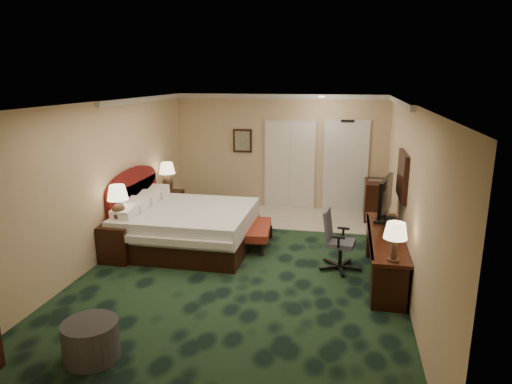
% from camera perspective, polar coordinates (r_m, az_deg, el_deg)
% --- Properties ---
extents(floor, '(5.00, 7.50, 0.00)m').
position_cam_1_polar(floor, '(7.71, -1.32, -9.43)').
color(floor, black).
rests_on(floor, ground).
extents(ceiling, '(5.00, 7.50, 0.00)m').
position_cam_1_polar(ceiling, '(7.07, -1.45, 11.05)').
color(ceiling, white).
rests_on(ceiling, wall_back).
extents(wall_back, '(5.00, 0.00, 2.70)m').
position_cam_1_polar(wall_back, '(10.89, 2.99, 5.01)').
color(wall_back, '#D5B38D').
rests_on(wall_back, ground).
extents(wall_front, '(5.00, 0.00, 2.70)m').
position_cam_1_polar(wall_front, '(3.91, -13.89, -12.69)').
color(wall_front, '#D5B38D').
rests_on(wall_front, ground).
extents(wall_left, '(0.00, 7.50, 2.70)m').
position_cam_1_polar(wall_left, '(8.18, -18.73, 1.18)').
color(wall_left, '#D5B38D').
rests_on(wall_left, ground).
extents(wall_right, '(0.00, 7.50, 2.70)m').
position_cam_1_polar(wall_right, '(7.16, 18.53, -0.60)').
color(wall_right, '#D5B38D').
rests_on(wall_right, ground).
extents(crown_molding, '(5.00, 7.50, 0.10)m').
position_cam_1_polar(crown_molding, '(7.07, -1.45, 10.65)').
color(crown_molding, silver).
rests_on(crown_molding, wall_back).
extents(tile_patch, '(3.20, 1.70, 0.01)m').
position_cam_1_polar(tile_patch, '(10.28, 7.16, -3.35)').
color(tile_patch, '#BEB6A9').
rests_on(tile_patch, ground).
extents(headboard, '(0.12, 2.00, 1.40)m').
position_cam_1_polar(headboard, '(9.16, -15.00, -1.40)').
color(headboard, '#4A0F09').
rests_on(headboard, ground).
extents(entry_door, '(1.02, 0.06, 2.18)m').
position_cam_1_polar(entry_door, '(10.80, 11.12, 3.07)').
color(entry_door, silver).
rests_on(entry_door, ground).
extents(closet_doors, '(1.20, 0.06, 2.10)m').
position_cam_1_polar(closet_doors, '(10.87, 4.24, 3.37)').
color(closet_doors, beige).
rests_on(closet_doors, ground).
extents(wall_art, '(0.45, 0.06, 0.55)m').
position_cam_1_polar(wall_art, '(10.98, -1.71, 6.42)').
color(wall_art, '#4A5B52').
rests_on(wall_art, wall_back).
extents(wall_mirror, '(0.05, 0.95, 0.75)m').
position_cam_1_polar(wall_mirror, '(7.69, 17.84, 1.98)').
color(wall_mirror, white).
rests_on(wall_mirror, wall_right).
extents(bed, '(2.29, 2.12, 0.73)m').
position_cam_1_polar(bed, '(8.60, -8.40, -4.42)').
color(bed, white).
rests_on(bed, ground).
extents(nightstand_near, '(0.52, 0.59, 0.65)m').
position_cam_1_polar(nightstand_near, '(8.26, -16.77, -5.99)').
color(nightstand_near, black).
rests_on(nightstand_near, ground).
extents(nightstand_far, '(0.51, 0.58, 0.64)m').
position_cam_1_polar(nightstand_far, '(10.26, -10.76, -1.70)').
color(nightstand_far, black).
rests_on(nightstand_far, ground).
extents(lamp_near, '(0.39, 0.39, 0.67)m').
position_cam_1_polar(lamp_near, '(8.09, -16.83, -1.50)').
color(lamp_near, black).
rests_on(lamp_near, nightstand_near).
extents(lamp_far, '(0.39, 0.39, 0.65)m').
position_cam_1_polar(lamp_far, '(10.12, -11.02, 1.83)').
color(lamp_far, black).
rests_on(lamp_far, nightstand_far).
extents(bed_bench, '(0.52, 1.19, 0.39)m').
position_cam_1_polar(bed_bench, '(8.57, 0.35, -5.51)').
color(bed_bench, brown).
rests_on(bed_bench, ground).
extents(ottoman, '(0.82, 0.82, 0.44)m').
position_cam_1_polar(ottoman, '(5.68, -19.92, -17.04)').
color(ottoman, '#2F2E35').
rests_on(ottoman, ground).
extents(desk, '(0.52, 2.41, 0.70)m').
position_cam_1_polar(desk, '(7.55, 15.70, -7.65)').
color(desk, black).
rests_on(desk, ground).
extents(tv, '(0.32, 0.97, 0.76)m').
position_cam_1_polar(tv, '(7.97, 15.86, -0.96)').
color(tv, black).
rests_on(tv, desk).
extents(desk_lamp, '(0.34, 0.34, 0.55)m').
position_cam_1_polar(desk_lamp, '(6.34, 16.97, -5.97)').
color(desk_lamp, black).
rests_on(desk_lamp, desk).
extents(desk_chair, '(0.65, 0.62, 0.99)m').
position_cam_1_polar(desk_chair, '(7.60, 10.56, -5.99)').
color(desk_chair, '#4B4B59').
rests_on(desk_chair, ground).
extents(minibar, '(0.45, 0.82, 0.86)m').
position_cam_1_polar(minibar, '(10.45, 14.62, -0.99)').
color(minibar, black).
rests_on(minibar, ground).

